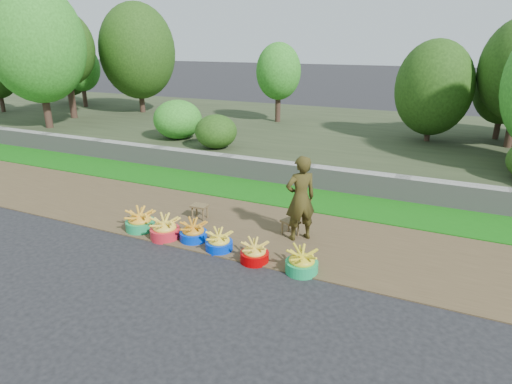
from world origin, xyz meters
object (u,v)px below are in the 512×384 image
at_px(basin_e, 255,253).
at_px(vendor_woman, 300,198).
at_px(basin_a, 140,221).
at_px(basin_c, 193,232).
at_px(basin_f, 302,262).
at_px(basin_b, 165,229).
at_px(basin_d, 219,242).
at_px(stool_left, 200,208).
at_px(stool_right, 290,224).

bearing_deg(basin_e, vendor_woman, 70.49).
distance_m(basin_a, basin_c, 1.16).
relative_size(basin_c, basin_f, 0.96).
height_order(basin_b, basin_f, basin_b).
bearing_deg(basin_d, stool_left, 134.86).
xyz_separation_m(basin_d, basin_f, (1.52, -0.10, 0.01)).
distance_m(basin_d, stool_left, 1.45).
height_order(stool_right, vendor_woman, vendor_woman).
height_order(basin_f, vendor_woman, vendor_woman).
xyz_separation_m(basin_b, basin_c, (0.53, 0.13, -0.02)).
relative_size(stool_right, vendor_woman, 0.25).
distance_m(basin_a, stool_right, 2.83).
distance_m(basin_e, vendor_woman, 1.32).
bearing_deg(basin_e, basin_f, 0.17).
relative_size(basin_a, stool_left, 1.62).
xyz_separation_m(basin_a, stool_right, (2.66, 0.96, 0.06)).
distance_m(basin_e, basin_f, 0.81).
height_order(basin_b, basin_e, basin_b).
distance_m(basin_d, vendor_woman, 1.61).
xyz_separation_m(basin_d, basin_e, (0.72, -0.10, -0.00)).
relative_size(basin_a, stool_right, 1.40).
relative_size(stool_left, vendor_woman, 0.22).
relative_size(basin_b, basin_d, 1.15).
height_order(basin_b, basin_d, basin_b).
xyz_separation_m(basin_f, stool_right, (-0.62, 1.15, 0.07)).
bearing_deg(basin_c, basin_b, -166.52).
bearing_deg(basin_a, vendor_woman, 17.34).
bearing_deg(basin_c, basin_d, -12.56).
bearing_deg(basin_b, basin_d, -0.39).
xyz_separation_m(basin_d, stool_right, (0.90, 1.05, 0.09)).
height_order(basin_c, basin_e, basin_c).
xyz_separation_m(basin_a, vendor_woman, (2.86, 0.89, 0.61)).
bearing_deg(vendor_woman, basin_c, -17.06).
distance_m(basin_b, stool_right, 2.29).
relative_size(basin_b, vendor_woman, 0.35).
height_order(basin_c, vendor_woman, vendor_woman).
distance_m(basin_a, vendor_woman, 3.06).
relative_size(basin_f, stool_right, 1.31).
xyz_separation_m(basin_a, basin_c, (1.16, 0.05, -0.02)).
relative_size(basin_a, basin_b, 1.01).
distance_m(basin_c, basin_e, 1.34).
relative_size(basin_c, stool_left, 1.46).
xyz_separation_m(basin_d, stool_left, (-1.02, 1.02, 0.09)).
bearing_deg(basin_b, stool_right, 27.17).
height_order(basin_c, basin_d, basin_c).
bearing_deg(basin_d, basin_a, 177.11).
relative_size(basin_f, stool_left, 1.52).
relative_size(basin_b, stool_right, 1.38).
height_order(basin_d, basin_f, basin_f).
height_order(basin_b, stool_left, basin_b).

